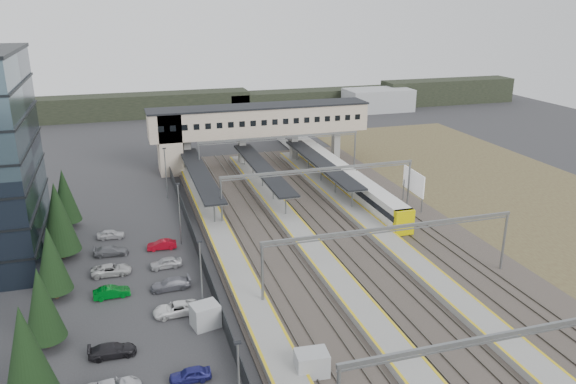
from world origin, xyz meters
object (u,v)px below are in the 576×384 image
object	(u,v)px
train	(329,166)
billboard	(414,183)
relay_cabin_near	(312,364)
relay_cabin_far	(205,315)
footbridge	(245,124)

from	to	relation	value
train	billboard	bearing A→B (deg)	-70.42
train	billboard	distance (m)	19.25
relay_cabin_near	relay_cabin_far	xyz separation A→B (m)	(-7.15, 9.95, 0.03)
train	relay_cabin_near	bearing A→B (deg)	-112.24
relay_cabin_near	train	bearing A→B (deg)	67.76
train	footbridge	bearing A→B (deg)	139.28
relay_cabin_far	train	size ratio (longest dim) A/B	0.05
relay_cabin_far	train	bearing A→B (deg)	55.72
relay_cabin_far	billboard	size ratio (longest dim) A/B	0.44
relay_cabin_far	footbridge	size ratio (longest dim) A/B	0.07
relay_cabin_near	billboard	xyz separation A→B (m)	(27.30, 33.02, 2.74)
relay_cabin_near	relay_cabin_far	distance (m)	12.25
relay_cabin_near	footbridge	world-z (taller)	footbridge
footbridge	billboard	distance (m)	34.45
relay_cabin_far	billboard	bearing A→B (deg)	33.81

